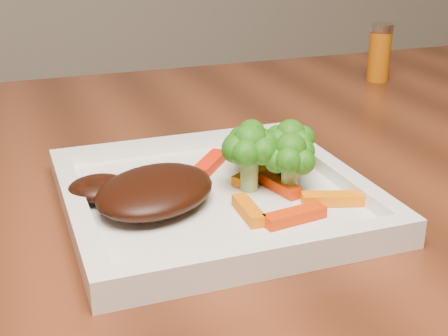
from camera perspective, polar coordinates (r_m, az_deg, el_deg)
name	(u,v)px	position (r m, az deg, el deg)	size (l,w,h in m)	color
plate	(214,200)	(0.58, -0.92, -2.94)	(0.27, 0.27, 0.01)	white
steak	(155,191)	(0.56, -6.32, -2.07)	(0.12, 0.09, 0.03)	black
broccoli_0	(251,140)	(0.62, 2.51, 2.60)	(0.05, 0.05, 0.07)	#337613
broccoli_1	(290,146)	(0.61, 6.05, 1.98)	(0.06, 0.06, 0.06)	#247613
broccoli_2	(290,163)	(0.58, 6.06, 0.44)	(0.05, 0.05, 0.06)	#2C6E12
broccoli_3	(250,159)	(0.58, 2.35, 0.83)	(0.06, 0.06, 0.06)	#1E6711
carrot_0	(295,216)	(0.53, 6.48, -4.36)	(0.06, 0.02, 0.01)	red
carrot_1	(334,199)	(0.57, 9.99, -2.79)	(0.06, 0.02, 0.01)	orange
carrot_2	(248,210)	(0.54, 2.25, -3.87)	(0.05, 0.01, 0.01)	orange
carrot_3	(293,162)	(0.65, 6.32, 0.58)	(0.06, 0.02, 0.01)	red
carrot_4	(210,163)	(0.64, -1.29, 0.45)	(0.06, 0.02, 0.01)	#FE2104
carrot_5	(280,185)	(0.59, 5.13, -1.60)	(0.05, 0.01, 0.01)	red
carrot_6	(253,175)	(0.61, 2.66, -0.63)	(0.05, 0.01, 0.01)	orange
spice_shaker	(380,53)	(1.05, 14.03, 10.19)	(0.04, 0.04, 0.09)	#B4590A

